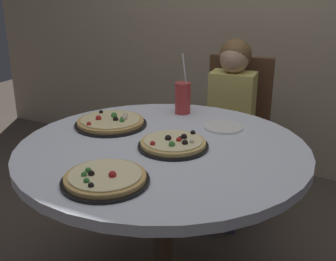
{
  "coord_description": "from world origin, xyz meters",
  "views": [
    {
      "loc": [
        0.78,
        -1.46,
        1.42
      ],
      "look_at": [
        0.0,
        0.05,
        0.8
      ],
      "focal_mm": 45.43,
      "sensor_mm": 36.0,
      "label": 1
    }
  ],
  "objects_px": {
    "pizza_veggie": "(111,122)",
    "plate_small": "(224,127)",
    "dining_table": "(163,166)",
    "pizza_cheese": "(174,143)",
    "soda_cup": "(183,98)",
    "pizza_pepperoni": "(105,178)",
    "diner_child": "(227,141)",
    "chair_wooden": "(235,125)"
  },
  "relations": [
    {
      "from": "pizza_veggie",
      "to": "plate_small",
      "type": "bearing_deg",
      "value": 23.23
    },
    {
      "from": "pizza_veggie",
      "to": "plate_small",
      "type": "height_order",
      "value": "pizza_veggie"
    },
    {
      "from": "dining_table",
      "to": "plate_small",
      "type": "bearing_deg",
      "value": 64.18
    },
    {
      "from": "pizza_cheese",
      "to": "soda_cup",
      "type": "bearing_deg",
      "value": 111.0
    },
    {
      "from": "pizza_cheese",
      "to": "pizza_pepperoni",
      "type": "distance_m",
      "value": 0.4
    },
    {
      "from": "diner_child",
      "to": "plate_small",
      "type": "xyz_separation_m",
      "value": [
        0.15,
        -0.49,
        0.27
      ]
    },
    {
      "from": "dining_table",
      "to": "pizza_cheese",
      "type": "xyz_separation_m",
      "value": [
        0.05,
        0.0,
        0.11
      ]
    },
    {
      "from": "pizza_cheese",
      "to": "dining_table",
      "type": "bearing_deg",
      "value": -175.3
    },
    {
      "from": "plate_small",
      "to": "soda_cup",
      "type": "bearing_deg",
      "value": 155.56
    },
    {
      "from": "chair_wooden",
      "to": "plate_small",
      "type": "bearing_deg",
      "value": -76.41
    },
    {
      "from": "chair_wooden",
      "to": "pizza_cheese",
      "type": "bearing_deg",
      "value": -86.55
    },
    {
      "from": "diner_child",
      "to": "pizza_veggie",
      "type": "relative_size",
      "value": 3.17
    },
    {
      "from": "plate_small",
      "to": "diner_child",
      "type": "bearing_deg",
      "value": 106.65
    },
    {
      "from": "plate_small",
      "to": "pizza_cheese",
      "type": "bearing_deg",
      "value": -108.19
    },
    {
      "from": "dining_table",
      "to": "chair_wooden",
      "type": "relative_size",
      "value": 1.29
    },
    {
      "from": "pizza_pepperoni",
      "to": "pizza_cheese",
      "type": "bearing_deg",
      "value": 80.64
    },
    {
      "from": "soda_cup",
      "to": "plate_small",
      "type": "xyz_separation_m",
      "value": [
        0.27,
        -0.12,
        -0.08
      ]
    },
    {
      "from": "chair_wooden",
      "to": "diner_child",
      "type": "relative_size",
      "value": 0.88
    },
    {
      "from": "pizza_veggie",
      "to": "dining_table",
      "type": "bearing_deg",
      "value": -17.91
    },
    {
      "from": "pizza_pepperoni",
      "to": "plate_small",
      "type": "distance_m",
      "value": 0.73
    },
    {
      "from": "diner_child",
      "to": "dining_table",
      "type": "bearing_deg",
      "value": -90.51
    },
    {
      "from": "diner_child",
      "to": "pizza_pepperoni",
      "type": "height_order",
      "value": "diner_child"
    },
    {
      "from": "chair_wooden",
      "to": "soda_cup",
      "type": "bearing_deg",
      "value": -101.16
    },
    {
      "from": "pizza_cheese",
      "to": "soda_cup",
      "type": "xyz_separation_m",
      "value": [
        -0.17,
        0.44,
        0.06
      ]
    },
    {
      "from": "chair_wooden",
      "to": "pizza_cheese",
      "type": "xyz_separation_m",
      "value": [
        0.06,
        -0.99,
        0.24
      ]
    },
    {
      "from": "diner_child",
      "to": "plate_small",
      "type": "height_order",
      "value": "diner_child"
    },
    {
      "from": "chair_wooden",
      "to": "pizza_veggie",
      "type": "distance_m",
      "value": 0.97
    },
    {
      "from": "pizza_pepperoni",
      "to": "soda_cup",
      "type": "height_order",
      "value": "soda_cup"
    },
    {
      "from": "pizza_pepperoni",
      "to": "chair_wooden",
      "type": "bearing_deg",
      "value": 89.76
    },
    {
      "from": "pizza_pepperoni",
      "to": "pizza_veggie",
      "type": "bearing_deg",
      "value": 122.63
    },
    {
      "from": "soda_cup",
      "to": "dining_table",
      "type": "bearing_deg",
      "value": -75.15
    },
    {
      "from": "pizza_pepperoni",
      "to": "soda_cup",
      "type": "bearing_deg",
      "value": 97.01
    },
    {
      "from": "pizza_veggie",
      "to": "soda_cup",
      "type": "xyz_separation_m",
      "value": [
        0.22,
        0.33,
        0.06
      ]
    },
    {
      "from": "pizza_veggie",
      "to": "pizza_pepperoni",
      "type": "relative_size",
      "value": 1.11
    },
    {
      "from": "pizza_pepperoni",
      "to": "soda_cup",
      "type": "xyz_separation_m",
      "value": [
        -0.1,
        0.83,
        0.06
      ]
    },
    {
      "from": "dining_table",
      "to": "diner_child",
      "type": "xyz_separation_m",
      "value": [
        0.01,
        0.81,
        -0.17
      ]
    },
    {
      "from": "dining_table",
      "to": "pizza_veggie",
      "type": "distance_m",
      "value": 0.37
    },
    {
      "from": "plate_small",
      "to": "pizza_pepperoni",
      "type": "bearing_deg",
      "value": -103.34
    },
    {
      "from": "diner_child",
      "to": "pizza_cheese",
      "type": "height_order",
      "value": "diner_child"
    },
    {
      "from": "pizza_veggie",
      "to": "chair_wooden",
      "type": "bearing_deg",
      "value": 69.71
    },
    {
      "from": "pizza_veggie",
      "to": "pizza_pepperoni",
      "type": "bearing_deg",
      "value": -57.37
    },
    {
      "from": "chair_wooden",
      "to": "soda_cup",
      "type": "distance_m",
      "value": 0.64
    }
  ]
}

